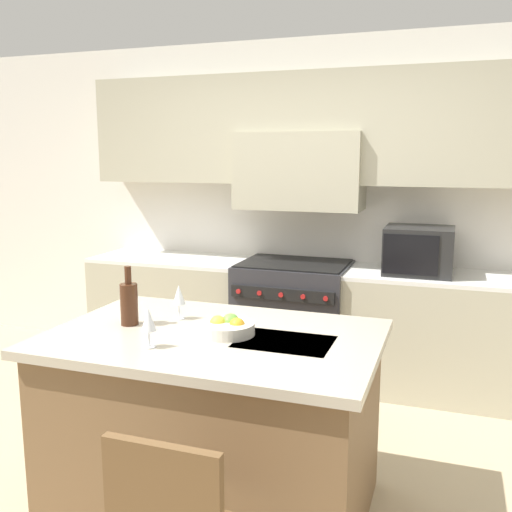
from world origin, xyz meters
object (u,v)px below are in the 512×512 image
(microwave, at_px, (419,250))
(range_stove, at_px, (293,320))
(wine_bottle, at_px, (129,303))
(wine_glass_far, at_px, (179,296))
(wine_glass_near, at_px, (149,321))
(fruit_bowl, at_px, (228,327))

(microwave, bearing_deg, range_stove, -178.87)
(microwave, distance_m, wine_bottle, 2.26)
(range_stove, bearing_deg, wine_glass_far, -95.89)
(range_stove, height_order, microwave, microwave)
(microwave, height_order, wine_glass_near, microwave)
(wine_glass_near, bearing_deg, range_stove, 87.48)
(wine_glass_near, height_order, wine_glass_far, same)
(microwave, height_order, fruit_bowl, microwave)
(range_stove, height_order, wine_glass_near, wine_glass_near)
(wine_glass_near, bearing_deg, wine_glass_far, 99.79)
(range_stove, bearing_deg, fruit_bowl, -84.68)
(fruit_bowl, bearing_deg, wine_glass_far, 154.93)
(range_stove, relative_size, microwave, 1.93)
(range_stove, distance_m, fruit_bowl, 1.89)
(range_stove, xyz_separation_m, fruit_bowl, (0.17, -1.81, 0.49))
(wine_glass_far, bearing_deg, wine_bottle, -137.43)
(wine_bottle, height_order, wine_glass_near, wine_bottle)
(wine_glass_far, relative_size, fruit_bowl, 0.69)
(range_stove, xyz_separation_m, wine_glass_far, (-0.17, -1.66, 0.58))
(wine_glass_near, bearing_deg, fruit_bowl, 48.34)
(microwave, bearing_deg, wine_glass_near, -115.91)
(wine_bottle, xyz_separation_m, wine_glass_near, (0.27, -0.28, 0.01))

